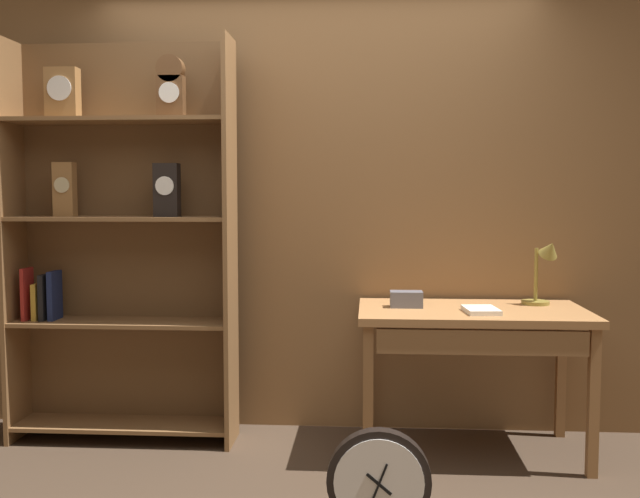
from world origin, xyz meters
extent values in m
cube|color=brown|center=(0.00, 1.33, 1.30)|extent=(4.80, 0.05, 2.60)
cube|color=brown|center=(-1.67, 1.00, 1.10)|extent=(0.02, 0.31, 2.21)
cube|color=brown|center=(-0.46, 1.00, 1.10)|extent=(0.03, 0.31, 2.21)
cube|color=brown|center=(-1.06, 1.14, 1.10)|extent=(1.24, 0.01, 2.21)
cube|color=brown|center=(-1.06, 1.00, 0.09)|extent=(1.19, 0.29, 0.02)
cube|color=brown|center=(-1.06, 1.00, 0.66)|extent=(1.19, 0.29, 0.02)
cube|color=brown|center=(-1.06, 1.00, 1.24)|extent=(1.19, 0.29, 0.02)
cube|color=brown|center=(-1.06, 1.00, 1.77)|extent=(1.19, 0.29, 0.02)
cube|color=olive|center=(-1.37, 1.00, 1.92)|extent=(0.17, 0.08, 0.27)
cylinder|color=silver|center=(-1.37, 0.95, 1.94)|extent=(0.13, 0.01, 0.13)
cube|color=olive|center=(-1.37, 0.99, 1.40)|extent=(0.11, 0.07, 0.29)
cylinder|color=#C6B78C|center=(-1.37, 0.95, 1.42)|extent=(0.08, 0.01, 0.08)
cube|color=brown|center=(-0.76, 0.97, 1.89)|extent=(0.14, 0.07, 0.22)
cylinder|color=brown|center=(-0.76, 0.97, 2.04)|extent=(0.14, 0.07, 0.14)
cylinder|color=white|center=(-0.76, 0.93, 1.91)|extent=(0.11, 0.01, 0.11)
cube|color=black|center=(-0.79, 0.97, 1.39)|extent=(0.13, 0.08, 0.29)
cylinder|color=white|center=(-0.79, 0.93, 1.42)|extent=(0.10, 0.01, 0.10)
cube|color=maroon|center=(-1.60, 0.99, 0.82)|extent=(0.02, 0.13, 0.29)
cube|color=#B78C2D|center=(-1.54, 1.01, 0.78)|extent=(0.03, 0.14, 0.20)
cube|color=black|center=(-1.50, 1.00, 0.80)|extent=(0.03, 0.15, 0.25)
cube|color=#19234C|center=(-1.45, 1.00, 0.81)|extent=(0.03, 0.14, 0.27)
cube|color=#9E6B3D|center=(0.84, 0.93, 0.75)|extent=(1.18, 0.70, 0.04)
cube|color=olive|center=(0.29, 0.63, 0.37)|extent=(0.05, 0.05, 0.73)
cube|color=olive|center=(1.38, 0.63, 0.37)|extent=(0.05, 0.05, 0.73)
cube|color=olive|center=(0.29, 1.22, 0.37)|extent=(0.05, 0.05, 0.73)
cube|color=olive|center=(1.38, 1.22, 0.37)|extent=(0.05, 0.05, 0.73)
cube|color=brown|center=(0.84, 0.60, 0.66)|extent=(1.01, 0.03, 0.12)
cylinder|color=olive|center=(1.20, 1.10, 0.78)|extent=(0.15, 0.15, 0.02)
cylinder|color=olive|center=(1.20, 1.10, 0.94)|extent=(0.02, 0.02, 0.29)
cone|color=olive|center=(1.26, 1.05, 1.08)|extent=(0.13, 0.15, 0.13)
cube|color=#595960|center=(0.49, 0.96, 0.81)|extent=(0.17, 0.11, 0.08)
cube|color=silver|center=(0.86, 0.80, 0.78)|extent=(0.18, 0.23, 0.02)
cylinder|color=black|center=(0.34, -0.10, 0.25)|extent=(0.41, 0.06, 0.41)
cylinder|color=silver|center=(0.34, -0.13, 0.25)|extent=(0.36, 0.01, 0.36)
cube|color=black|center=(0.34, -0.13, 0.25)|extent=(0.10, 0.01, 0.09)
cube|color=black|center=(0.34, -0.14, 0.25)|extent=(0.07, 0.01, 0.16)
camera|label=1|loc=(0.29, -2.90, 1.38)|focal=40.91mm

